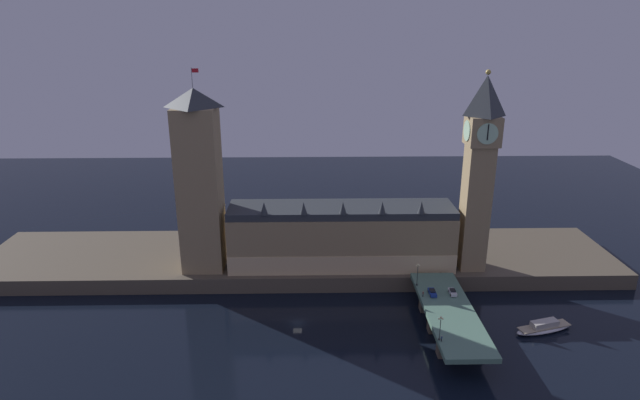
{
  "coord_description": "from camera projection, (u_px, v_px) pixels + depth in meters",
  "views": [
    {
      "loc": [
        3.79,
        -135.59,
        83.13
      ],
      "look_at": [
        6.96,
        20.0,
        30.97
      ],
      "focal_mm": 30.0,
      "sensor_mm": 36.0,
      "label": 1
    }
  ],
  "objects": [
    {
      "name": "ground_plane",
      "position": [
        297.0,
        323.0,
        154.88
      ],
      "size": [
        400.0,
        400.0,
        0.0
      ],
      "primitive_type": "plane",
      "color": "black"
    },
    {
      "name": "embankment",
      "position": [
        299.0,
        258.0,
        191.02
      ],
      "size": [
        220.0,
        42.0,
        5.19
      ],
      "color": "brown",
      "rests_on": "ground_plane"
    },
    {
      "name": "parliament_hall",
      "position": [
        341.0,
        235.0,
        177.82
      ],
      "size": [
        73.97,
        17.51,
        24.51
      ],
      "color": "#9E845B",
      "rests_on": "embankment"
    },
    {
      "name": "clock_tower",
      "position": [
        479.0,
        169.0,
        167.73
      ],
      "size": [
        10.0,
        10.11,
        64.42
      ],
      "color": "#9E845B",
      "rests_on": "embankment"
    },
    {
      "name": "victoria_tower",
      "position": [
        200.0,
        181.0,
        169.79
      ],
      "size": [
        13.31,
        13.31,
        64.94
      ],
      "color": "#9E845B",
      "rests_on": "embankment"
    },
    {
      "name": "bridge",
      "position": [
        449.0,
        316.0,
        149.46
      ],
      "size": [
        13.66,
        46.0,
        6.8
      ],
      "color": "slate",
      "rests_on": "ground_plane"
    },
    {
      "name": "car_northbound_lead",
      "position": [
        432.0,
        292.0,
        156.93
      ],
      "size": [
        1.99,
        4.62,
        1.53
      ],
      "color": "navy",
      "rests_on": "bridge"
    },
    {
      "name": "car_southbound_trail",
      "position": [
        453.0,
        292.0,
        157.09
      ],
      "size": [
        1.9,
        4.17,
        1.53
      ],
      "color": "silver",
      "rests_on": "bridge"
    },
    {
      "name": "pedestrian_near_rail",
      "position": [
        442.0,
        338.0,
        133.85
      ],
      "size": [
        0.38,
        0.38,
        1.66
      ],
      "color": "black",
      "rests_on": "bridge"
    },
    {
      "name": "pedestrian_far_rail",
      "position": [
        423.0,
        294.0,
        155.62
      ],
      "size": [
        0.38,
        0.38,
        1.77
      ],
      "color": "black",
      "rests_on": "bridge"
    },
    {
      "name": "street_lamp_near",
      "position": [
        440.0,
        325.0,
        133.39
      ],
      "size": [
        1.34,
        0.6,
        6.73
      ],
      "color": "#2D3333",
      "rests_on": "bridge"
    },
    {
      "name": "street_lamp_far",
      "position": [
        418.0,
        272.0,
        161.22
      ],
      "size": [
        1.34,
        0.6,
        7.14
      ],
      "color": "#2D3333",
      "rests_on": "bridge"
    },
    {
      "name": "boat_downstream",
      "position": [
        544.0,
        327.0,
        150.53
      ],
      "size": [
        18.17,
        9.16,
        3.24
      ],
      "color": "white",
      "rests_on": "ground_plane"
    }
  ]
}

